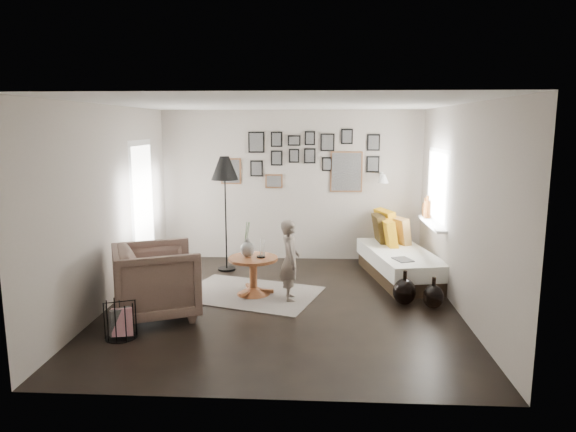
# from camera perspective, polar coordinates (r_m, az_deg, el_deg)

# --- Properties ---
(ground) EXTENTS (4.80, 4.80, 0.00)m
(ground) POSITION_cam_1_polar(r_m,az_deg,el_deg) (6.89, -0.66, -9.77)
(ground) COLOR black
(ground) RESTS_ON ground
(wall_back) EXTENTS (4.50, 0.00, 4.50)m
(wall_back) POSITION_cam_1_polar(r_m,az_deg,el_deg) (8.94, 0.36, 3.38)
(wall_back) COLOR #A79D92
(wall_back) RESTS_ON ground
(wall_front) EXTENTS (4.50, 0.00, 4.50)m
(wall_front) POSITION_cam_1_polar(r_m,az_deg,el_deg) (4.22, -2.87, -4.16)
(wall_front) COLOR #A79D92
(wall_front) RESTS_ON ground
(wall_left) EXTENTS (0.00, 4.80, 4.80)m
(wall_left) POSITION_cam_1_polar(r_m,az_deg,el_deg) (7.08, -19.16, 1.07)
(wall_left) COLOR #A79D92
(wall_left) RESTS_ON ground
(wall_right) EXTENTS (0.00, 4.80, 4.80)m
(wall_right) POSITION_cam_1_polar(r_m,az_deg,el_deg) (6.80, 18.61, 0.75)
(wall_right) COLOR #A79D92
(wall_right) RESTS_ON ground
(ceiling) EXTENTS (4.80, 4.80, 0.00)m
(ceiling) POSITION_cam_1_polar(r_m,az_deg,el_deg) (6.49, -0.70, 12.37)
(ceiling) COLOR white
(ceiling) RESTS_ON wall_back
(door_left) EXTENTS (0.00, 2.14, 2.14)m
(door_left) POSITION_cam_1_polar(r_m,az_deg,el_deg) (8.22, -15.83, 0.66)
(door_left) COLOR white
(door_left) RESTS_ON wall_left
(window_right) EXTENTS (0.15, 1.32, 1.30)m
(window_right) POSITION_cam_1_polar(r_m,az_deg,el_deg) (8.12, 15.48, -0.28)
(window_right) COLOR white
(window_right) RESTS_ON wall_right
(gallery_wall) EXTENTS (2.74, 0.03, 1.08)m
(gallery_wall) POSITION_cam_1_polar(r_m,az_deg,el_deg) (8.87, 2.22, 6.20)
(gallery_wall) COLOR brown
(gallery_wall) RESTS_ON wall_back
(wall_sconce) EXTENTS (0.18, 0.36, 0.16)m
(wall_sconce) POSITION_cam_1_polar(r_m,az_deg,el_deg) (8.72, 10.52, 4.12)
(wall_sconce) COLOR white
(wall_sconce) RESTS_ON wall_back
(rug) EXTENTS (2.14, 1.78, 0.01)m
(rug) POSITION_cam_1_polar(r_m,az_deg,el_deg) (7.31, -4.26, -8.58)
(rug) COLOR #BCB1A5
(rug) RESTS_ON ground
(pedestal_table) EXTENTS (0.68, 0.68, 0.54)m
(pedestal_table) POSITION_cam_1_polar(r_m,az_deg,el_deg) (7.21, -3.87, -6.82)
(pedestal_table) COLOR brown
(pedestal_table) RESTS_ON ground
(vase) EXTENTS (0.20, 0.20, 0.49)m
(vase) POSITION_cam_1_polar(r_m,az_deg,el_deg) (7.12, -4.53, -3.37)
(vase) COLOR black
(vase) RESTS_ON pedestal_table
(candles) EXTENTS (0.12, 0.12, 0.25)m
(candles) POSITION_cam_1_polar(r_m,az_deg,el_deg) (7.08, -3.03, -3.64)
(candles) COLOR black
(candles) RESTS_ON pedestal_table
(daybed) EXTENTS (1.19, 2.08, 0.96)m
(daybed) POSITION_cam_1_polar(r_m,az_deg,el_deg) (8.18, 12.22, -4.66)
(daybed) COLOR black
(daybed) RESTS_ON ground
(magazine_on_daybed) EXTENTS (0.31, 0.35, 0.02)m
(magazine_on_daybed) POSITION_cam_1_polar(r_m,az_deg,el_deg) (7.52, 12.65, -4.74)
(magazine_on_daybed) COLOR black
(magazine_on_daybed) RESTS_ON daybed
(armchair) EXTENTS (1.29, 1.28, 0.90)m
(armchair) POSITION_cam_1_polar(r_m,az_deg,el_deg) (6.55, -14.39, -7.02)
(armchair) COLOR brown
(armchair) RESTS_ON ground
(armchair_cushion) EXTENTS (0.53, 0.54, 0.18)m
(armchair_cushion) POSITION_cam_1_polar(r_m,az_deg,el_deg) (6.58, -14.02, -6.66)
(armchair_cushion) COLOR white
(armchair_cushion) RESTS_ON armchair
(floor_lamp) EXTENTS (0.43, 0.43, 1.85)m
(floor_lamp) POSITION_cam_1_polar(r_m,az_deg,el_deg) (8.22, -7.04, 4.83)
(floor_lamp) COLOR black
(floor_lamp) RESTS_ON ground
(magazine_basket) EXTENTS (0.44, 0.44, 0.42)m
(magazine_basket) POSITION_cam_1_polar(r_m,az_deg,el_deg) (6.10, -18.13, -10.92)
(magazine_basket) COLOR black
(magazine_basket) RESTS_ON ground
(demijohn_large) EXTENTS (0.30, 0.30, 0.46)m
(demijohn_large) POSITION_cam_1_polar(r_m,az_deg,el_deg) (7.00, 12.80, -8.18)
(demijohn_large) COLOR black
(demijohn_large) RESTS_ON ground
(demijohn_small) EXTENTS (0.27, 0.27, 0.41)m
(demijohn_small) POSITION_cam_1_polar(r_m,az_deg,el_deg) (6.96, 15.83, -8.59)
(demijohn_small) COLOR black
(demijohn_small) RESTS_ON ground
(child) EXTENTS (0.32, 0.44, 1.10)m
(child) POSITION_cam_1_polar(r_m,az_deg,el_deg) (6.91, 0.22, -4.95)
(child) COLOR #6E6157
(child) RESTS_ON ground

